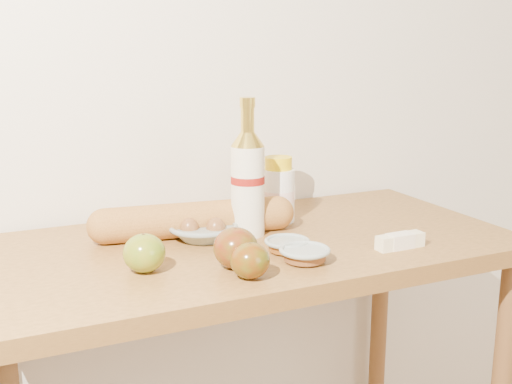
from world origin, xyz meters
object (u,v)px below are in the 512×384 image
at_px(table, 251,292).
at_px(baguette, 194,219).
at_px(bourbon_bottle, 248,180).
at_px(cream_bottle, 278,192).
at_px(egg_bowl, 203,229).

xyz_separation_m(table, baguette, (-0.10, 0.09, 0.16)).
bearing_deg(bourbon_bottle, cream_bottle, 37.58).
distance_m(table, egg_bowl, 0.18).
relative_size(cream_bottle, baguette, 0.33).
xyz_separation_m(cream_bottle, baguette, (-0.23, -0.03, -0.04)).
distance_m(bourbon_bottle, baguette, 0.15).
relative_size(table, cream_bottle, 7.33).
height_order(table, cream_bottle, cream_bottle).
relative_size(table, egg_bowl, 5.75).
xyz_separation_m(egg_bowl, baguette, (-0.01, 0.03, 0.02)).
distance_m(cream_bottle, baguette, 0.24).
height_order(bourbon_bottle, cream_bottle, bourbon_bottle).
bearing_deg(baguette, cream_bottle, 16.04).
bearing_deg(baguette, bourbon_bottle, -11.70).
relative_size(bourbon_bottle, egg_bowl, 1.53).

